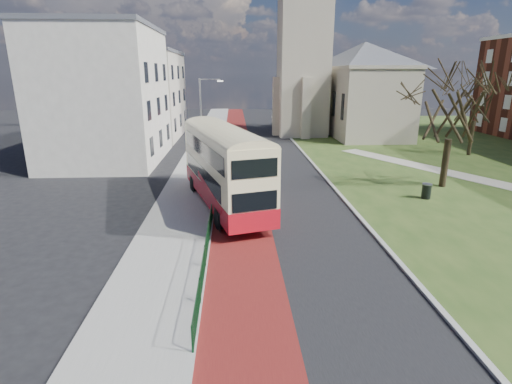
{
  "coord_description": "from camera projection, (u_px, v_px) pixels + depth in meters",
  "views": [
    {
      "loc": [
        -1.54,
        -18.71,
        8.62
      ],
      "look_at": [
        -0.33,
        3.26,
        2.0
      ],
      "focal_mm": 28.0,
      "sensor_mm": 36.0,
      "label": 1
    }
  ],
  "objects": [
    {
      "name": "street_block_far",
      "position": [
        142.0,
        94.0,
        54.4
      ],
      "size": [
        10.3,
        16.3,
        11.5
      ],
      "color": "beige",
      "rests_on": "ground"
    },
    {
      "name": "pedestrian_railing",
      "position": [
        212.0,
        212.0,
        23.97
      ],
      "size": [
        0.07,
        24.0,
        1.12
      ],
      "color": "#0D3B1B",
      "rests_on": "ground"
    },
    {
      "name": "street_block_near",
      "position": [
        106.0,
        95.0,
        38.88
      ],
      "size": [
        10.3,
        14.3,
        13.0
      ],
      "color": "beige",
      "rests_on": "ground"
    },
    {
      "name": "winter_tree_far",
      "position": [
        478.0,
        93.0,
        41.24
      ],
      "size": [
        7.61,
        7.61,
        9.47
      ],
      "rotation": [
        0.0,
        0.0,
        -0.2
      ],
      "color": "#2C2516",
      "rests_on": "grass_green"
    },
    {
      "name": "grass_green",
      "position": [
        491.0,
        156.0,
        42.85
      ],
      "size": [
        40.0,
        80.0,
        0.04
      ],
      "primitive_type": "cube",
      "color": "#2A4619",
      "rests_on": "ground"
    },
    {
      "name": "bus",
      "position": [
        224.0,
        164.0,
        25.82
      ],
      "size": [
        6.17,
        12.65,
        5.16
      ],
      "rotation": [
        0.0,
        0.0,
        0.28
      ],
      "color": "red",
      "rests_on": "ground"
    },
    {
      "name": "litter_bin",
      "position": [
        426.0,
        191.0,
        28.12
      ],
      "size": [
        0.79,
        0.79,
        1.08
      ],
      "rotation": [
        0.0,
        0.0,
        -0.18
      ],
      "color": "black",
      "rests_on": "grass_green"
    },
    {
      "name": "kerb_east",
      "position": [
        307.0,
        157.0,
        41.79
      ],
      "size": [
        0.25,
        80.0,
        0.13
      ],
      "primitive_type": "cube",
      "color": "#999993",
      "rests_on": "ground"
    },
    {
      "name": "streetlamp",
      "position": [
        203.0,
        119.0,
        36.12
      ],
      "size": [
        2.13,
        0.18,
        8.0
      ],
      "color": "gray",
      "rests_on": "pavement_west"
    },
    {
      "name": "bus_lane",
      "position": [
        238.0,
        163.0,
        39.52
      ],
      "size": [
        3.4,
        120.0,
        0.01
      ],
      "primitive_type": "cube",
      "color": "#591414",
      "rests_on": "ground"
    },
    {
      "name": "gothic_church",
      "position": [
        337.0,
        37.0,
        53.67
      ],
      "size": [
        16.38,
        18.0,
        40.0
      ],
      "color": "gray",
      "rests_on": "ground"
    },
    {
      "name": "footpath",
      "position": [
        512.0,
        187.0,
        31.05
      ],
      "size": [
        18.84,
        32.82,
        0.03
      ],
      "primitive_type": "cube",
      "rotation": [
        0.0,
        0.0,
        0.49
      ],
      "color": "#9E998C",
      "rests_on": "grass_green"
    },
    {
      "name": "ground",
      "position": [
        266.0,
        247.0,
        20.46
      ],
      "size": [
        160.0,
        160.0,
        0.0
      ],
      "primitive_type": "plane",
      "color": "black",
      "rests_on": "ground"
    },
    {
      "name": "pavement_west",
      "position": [
        200.0,
        163.0,
        39.3
      ],
      "size": [
        4.0,
        120.0,
        0.12
      ],
      "primitive_type": "cube",
      "color": "gray",
      "rests_on": "ground"
    },
    {
      "name": "kerb_west",
      "position": [
        220.0,
        163.0,
        39.4
      ],
      "size": [
        0.25,
        120.0,
        0.13
      ],
      "primitive_type": "cube",
      "color": "#999993",
      "rests_on": "ground"
    },
    {
      "name": "road_carriageway",
      "position": [
        265.0,
        163.0,
        39.66
      ],
      "size": [
        9.0,
        120.0,
        0.01
      ],
      "primitive_type": "cube",
      "color": "black",
      "rests_on": "ground"
    },
    {
      "name": "winter_tree_near",
      "position": [
        454.0,
        100.0,
        29.37
      ],
      "size": [
        7.63,
        7.63,
        9.57
      ],
      "rotation": [
        0.0,
        0.0,
        -0.19
      ],
      "color": "#2C2316",
      "rests_on": "grass_green"
    }
  ]
}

